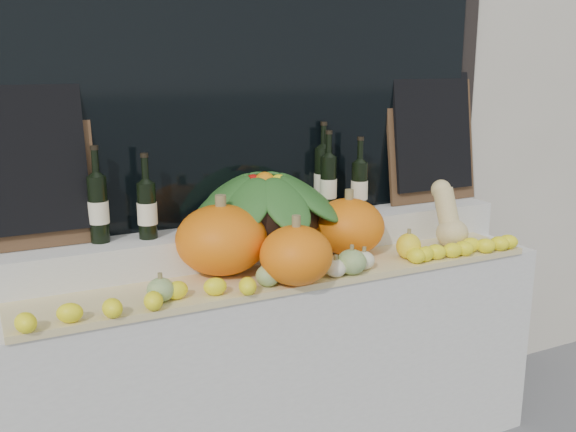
{
  "coord_description": "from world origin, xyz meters",
  "views": [
    {
      "loc": [
        -1.08,
        -0.72,
        1.7
      ],
      "look_at": [
        0.0,
        1.45,
        1.12
      ],
      "focal_mm": 40.0,
      "sensor_mm": 36.0,
      "label": 1
    }
  ],
  "objects_px": {
    "butternut_squash": "(449,219)",
    "produce_bowl": "(265,199)",
    "pumpkin_right": "(348,227)",
    "wine_bottle_tall": "(323,180)",
    "pumpkin_left": "(222,240)"
  },
  "relations": [
    {
      "from": "butternut_squash",
      "to": "produce_bowl",
      "type": "bearing_deg",
      "value": 163.53
    },
    {
      "from": "pumpkin_right",
      "to": "wine_bottle_tall",
      "type": "bearing_deg",
      "value": 90.27
    },
    {
      "from": "butternut_squash",
      "to": "produce_bowl",
      "type": "relative_size",
      "value": 0.42
    },
    {
      "from": "wine_bottle_tall",
      "to": "pumpkin_right",
      "type": "bearing_deg",
      "value": -89.73
    },
    {
      "from": "pumpkin_left",
      "to": "wine_bottle_tall",
      "type": "height_order",
      "value": "wine_bottle_tall"
    },
    {
      "from": "pumpkin_right",
      "to": "wine_bottle_tall",
      "type": "distance_m",
      "value": 0.28
    },
    {
      "from": "pumpkin_right",
      "to": "butternut_squash",
      "type": "height_order",
      "value": "butternut_squash"
    },
    {
      "from": "pumpkin_right",
      "to": "produce_bowl",
      "type": "height_order",
      "value": "produce_bowl"
    },
    {
      "from": "pumpkin_left",
      "to": "produce_bowl",
      "type": "height_order",
      "value": "produce_bowl"
    },
    {
      "from": "pumpkin_right",
      "to": "produce_bowl",
      "type": "bearing_deg",
      "value": 156.23
    },
    {
      "from": "pumpkin_left",
      "to": "wine_bottle_tall",
      "type": "distance_m",
      "value": 0.63
    },
    {
      "from": "pumpkin_left",
      "to": "butternut_squash",
      "type": "distance_m",
      "value": 1.04
    },
    {
      "from": "pumpkin_right",
      "to": "pumpkin_left",
      "type": "bearing_deg",
      "value": -179.67
    },
    {
      "from": "produce_bowl",
      "to": "wine_bottle_tall",
      "type": "distance_m",
      "value": 0.33
    },
    {
      "from": "pumpkin_left",
      "to": "pumpkin_right",
      "type": "distance_m",
      "value": 0.57
    }
  ]
}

